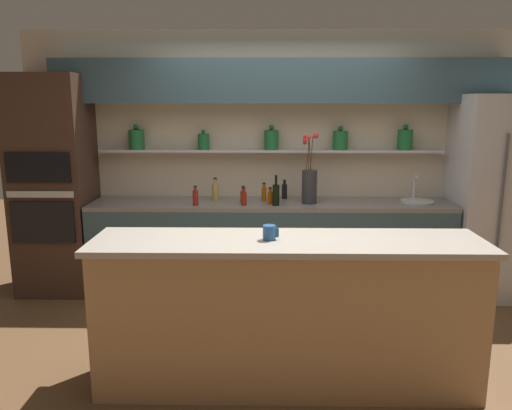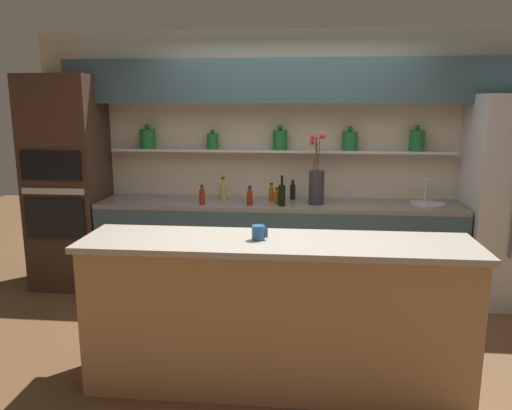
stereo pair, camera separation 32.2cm
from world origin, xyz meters
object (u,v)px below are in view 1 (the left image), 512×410
at_px(flower_vase, 309,184).
at_px(bottle_wine_2, 276,194).
at_px(sink_fixture, 417,200).
at_px(refrigerator, 500,197).
at_px(bottle_sauce_1, 270,197).
at_px(bottle_sauce_7, 264,193).
at_px(bottle_sauce_4, 195,197).
at_px(bottle_sauce_3, 244,198).
at_px(bottle_sauce_0, 284,191).
at_px(coffee_mug, 269,233).
at_px(oven_tower, 54,186).
at_px(bottle_spirit_6, 215,191).
at_px(bottle_sauce_5, 243,196).

relative_size(flower_vase, bottle_wine_2, 2.34).
bearing_deg(sink_fixture, refrigerator, -3.47).
distance_m(bottle_sauce_1, bottle_sauce_7, 0.16).
bearing_deg(bottle_sauce_4, flower_vase, 6.62).
bearing_deg(bottle_sauce_3, bottle_sauce_7, 49.32).
distance_m(bottle_sauce_0, coffee_mug, 1.92).
xyz_separation_m(sink_fixture, bottle_sauce_4, (-2.17, -0.18, 0.06)).
distance_m(refrigerator, bottle_sauce_7, 2.31).
xyz_separation_m(bottle_sauce_1, coffee_mug, (-0.02, -1.65, 0.08)).
xyz_separation_m(oven_tower, coffee_mug, (2.12, -1.74, -0.01)).
relative_size(refrigerator, sink_fixture, 6.03).
distance_m(sink_fixture, bottle_sauce_0, 1.32).
bearing_deg(refrigerator, oven_tower, 179.52).
bearing_deg(bottle_sauce_0, flower_vase, -43.29).
distance_m(bottle_sauce_0, bottle_spirit_6, 0.71).
bearing_deg(coffee_mug, bottle_sauce_4, 113.88).
bearing_deg(bottle_sauce_3, oven_tower, 175.00).
relative_size(bottle_sauce_4, bottle_spirit_6, 0.82).
height_order(refrigerator, bottle_sauce_7, refrigerator).
xyz_separation_m(refrigerator, bottle_wine_2, (-2.19, -0.13, 0.05)).
relative_size(oven_tower, bottle_sauce_1, 13.10).
distance_m(flower_vase, bottle_sauce_0, 0.34).
height_order(bottle_sauce_7, coffee_mug, coffee_mug).
distance_m(sink_fixture, bottle_spirit_6, 2.01).
bearing_deg(bottle_sauce_1, bottle_sauce_5, 169.89).
distance_m(flower_vase, bottle_sauce_4, 1.11).
xyz_separation_m(bottle_sauce_0, bottle_sauce_1, (-0.15, -0.27, -0.01)).
bearing_deg(refrigerator, bottle_sauce_0, 174.22).
xyz_separation_m(flower_vase, bottle_sauce_0, (-0.23, 0.22, -0.11)).
height_order(oven_tower, bottle_sauce_4, oven_tower).
height_order(flower_vase, bottle_sauce_0, flower_vase).
bearing_deg(bottle_spirit_6, sink_fixture, -1.65).
xyz_separation_m(bottle_sauce_1, bottle_spirit_6, (-0.55, 0.16, 0.03)).
relative_size(bottle_sauce_0, coffee_mug, 1.90).
bearing_deg(sink_fixture, bottle_wine_2, -172.82).
height_order(oven_tower, bottle_wine_2, oven_tower).
xyz_separation_m(bottle_sauce_4, bottle_sauce_5, (0.45, 0.13, -0.01)).
distance_m(flower_vase, bottle_sauce_7, 0.47).
height_order(bottle_sauce_4, bottle_spirit_6, bottle_spirit_6).
relative_size(oven_tower, bottle_spirit_6, 9.32).
distance_m(bottle_sauce_3, bottle_sauce_5, 0.12).
relative_size(sink_fixture, coffee_mug, 3.15).
distance_m(bottle_wine_2, bottle_sauce_5, 0.34).
xyz_separation_m(bottle_sauce_0, bottle_sauce_4, (-0.87, -0.35, -0.00)).
xyz_separation_m(refrigerator, coffee_mug, (-2.27, -1.70, 0.08)).
bearing_deg(bottle_sauce_1, flower_vase, 7.14).
xyz_separation_m(refrigerator, bottle_sauce_0, (-2.10, 0.21, 0.02)).
bearing_deg(flower_vase, bottle_wine_2, -159.94).
relative_size(oven_tower, bottle_sauce_7, 11.71).
distance_m(flower_vase, bottle_sauce_5, 0.66).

